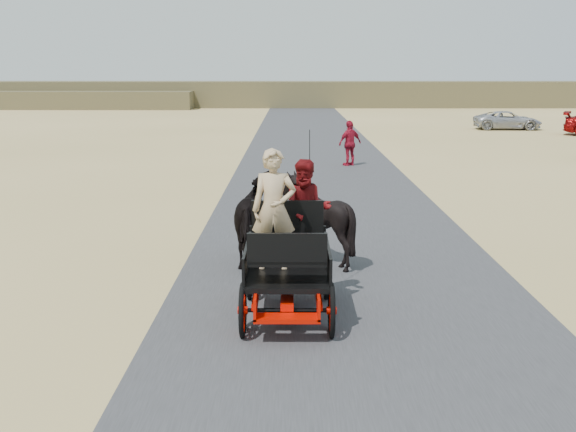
{
  "coord_description": "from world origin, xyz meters",
  "views": [
    {
      "loc": [
        -0.96,
        -8.41,
        3.67
      ],
      "look_at": [
        -1.02,
        3.62,
        1.2
      ],
      "focal_mm": 45.0,
      "sensor_mm": 36.0,
      "label": 1
    }
  ],
  "objects_px": {
    "carriage": "(287,292)",
    "car_d": "(508,120)",
    "horse_right": "(317,219)",
    "pedestrian": "(350,143)",
    "horse_left": "(260,219)"
  },
  "relations": [
    {
      "from": "carriage",
      "to": "pedestrian",
      "type": "height_order",
      "value": "pedestrian"
    },
    {
      "from": "horse_right",
      "to": "car_d",
      "type": "distance_m",
      "value": 33.14
    },
    {
      "from": "horse_right",
      "to": "horse_left",
      "type": "bearing_deg",
      "value": 0.0
    },
    {
      "from": "carriage",
      "to": "car_d",
      "type": "height_order",
      "value": "car_d"
    },
    {
      "from": "horse_left",
      "to": "horse_right",
      "type": "relative_size",
      "value": 1.18
    },
    {
      "from": "carriage",
      "to": "car_d",
      "type": "distance_m",
      "value": 36.12
    },
    {
      "from": "horse_left",
      "to": "car_d",
      "type": "relative_size",
      "value": 0.5
    },
    {
      "from": "car_d",
      "to": "horse_left",
      "type": "bearing_deg",
      "value": 158.57
    },
    {
      "from": "pedestrian",
      "to": "car_d",
      "type": "relative_size",
      "value": 0.43
    },
    {
      "from": "horse_left",
      "to": "car_d",
      "type": "distance_m",
      "value": 33.57
    },
    {
      "from": "horse_left",
      "to": "pedestrian",
      "type": "relative_size",
      "value": 1.16
    },
    {
      "from": "horse_right",
      "to": "pedestrian",
      "type": "xyz_separation_m",
      "value": [
        1.73,
        14.01,
        0.01
      ]
    },
    {
      "from": "carriage",
      "to": "pedestrian",
      "type": "distance_m",
      "value": 17.17
    },
    {
      "from": "horse_left",
      "to": "horse_right",
      "type": "height_order",
      "value": "horse_right"
    },
    {
      "from": "carriage",
      "to": "horse_right",
      "type": "height_order",
      "value": "horse_right"
    }
  ]
}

